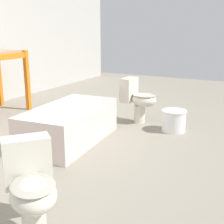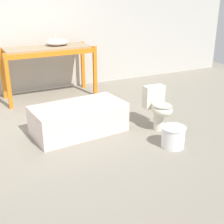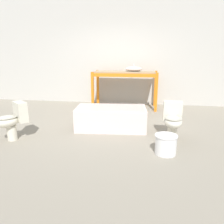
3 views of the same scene
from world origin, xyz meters
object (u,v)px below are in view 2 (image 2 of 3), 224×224
at_px(sink_basin, 57,42).
at_px(toilet_far, 158,106).
at_px(bucket_white, 173,136).
at_px(bathtub_main, 79,117).

xyz_separation_m(sink_basin, toilet_far, (0.87, -2.46, -0.74)).
distance_m(sink_basin, toilet_far, 2.72).
distance_m(toilet_far, bucket_white, 0.69).
bearing_deg(bathtub_main, sink_basin, 75.58).
height_order(bathtub_main, bucket_white, bathtub_main).
relative_size(bathtub_main, bucket_white, 4.19).
bearing_deg(bucket_white, toilet_far, 75.48).
xyz_separation_m(toilet_far, bucket_white, (-0.16, -0.63, -0.22)).
distance_m(sink_basin, bathtub_main, 2.23).
bearing_deg(toilet_far, bathtub_main, 161.84).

